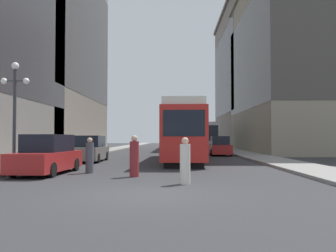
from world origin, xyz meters
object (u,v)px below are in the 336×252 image
object	(u,v)px
parked_car_left_mid	(48,155)
pedestrian_crossing_near	(185,162)
parked_car_left_near	(90,149)
lamp_post_left_near	(15,98)
pedestrian_crossing_far	(90,157)
streetcar	(184,132)
transit_bus	(204,136)
pedestrian_on_sidewalk	(134,157)
parked_car_right_far	(219,147)

from	to	relation	value
parked_car_left_mid	pedestrian_crossing_near	bearing A→B (deg)	-26.83
parked_car_left_near	pedestrian_crossing_near	xyz separation A→B (m)	(6.28, -11.95, -0.06)
parked_car_left_mid	lamp_post_left_near	xyz separation A→B (m)	(-1.90, 0.71, 2.75)
pedestrian_crossing_far	lamp_post_left_near	size ratio (longest dim) A/B	0.32
streetcar	transit_bus	xyz separation A→B (m)	(3.07, 19.21, -0.15)
streetcar	lamp_post_left_near	xyz separation A→B (m)	(-8.48, -8.94, 1.50)
parked_car_left_mid	pedestrian_on_sidewalk	distance (m)	4.36
parked_car_right_far	pedestrian_on_sidewalk	bearing A→B (deg)	71.36
parked_car_left_near	parked_car_right_far	world-z (taller)	same
lamp_post_left_near	parked_car_left_near	bearing A→B (deg)	76.10
parked_car_right_far	pedestrian_on_sidewalk	xyz separation A→B (m)	(-5.92, -18.21, -0.02)
pedestrian_crossing_far	parked_car_left_near	bearing A→B (deg)	-76.64
pedestrian_crossing_near	pedestrian_on_sidewalk	xyz separation A→B (m)	(-2.10, 2.34, 0.04)
transit_bus	lamp_post_left_near	world-z (taller)	lamp_post_left_near
parked_car_left_mid	pedestrian_on_sidewalk	size ratio (longest dim) A/B	2.77
parked_car_left_mid	pedestrian_crossing_far	xyz separation A→B (m)	(1.89, 0.31, -0.06)
parked_car_right_far	lamp_post_left_near	distance (m)	20.42
parked_car_left_mid	streetcar	bearing A→B (deg)	58.45
parked_car_right_far	pedestrian_on_sidewalk	size ratio (longest dim) A/B	2.58
parked_car_left_near	pedestrian_on_sidewalk	bearing A→B (deg)	-67.04
pedestrian_on_sidewalk	streetcar	bearing A→B (deg)	81.41
pedestrian_crossing_far	pedestrian_on_sidewalk	distance (m)	2.76
parked_car_right_far	pedestrian_crossing_near	distance (m)	20.91
parked_car_left_mid	pedestrian_crossing_far	size ratio (longest dim) A/B	2.93
parked_car_left_mid	pedestrian_crossing_near	distance (m)	7.22
lamp_post_left_near	parked_car_left_mid	bearing A→B (deg)	-20.59
streetcar	pedestrian_crossing_far	xyz separation A→B (m)	(-4.69, -9.34, -1.32)
parked_car_right_far	pedestrian_crossing_far	bearing A→B (deg)	63.16
parked_car_left_near	pedestrian_on_sidewalk	world-z (taller)	parked_car_left_near
transit_bus	parked_car_right_far	world-z (taller)	transit_bus
parked_car_left_near	parked_car_right_far	size ratio (longest dim) A/B	1.07
transit_bus	pedestrian_crossing_far	world-z (taller)	transit_bus
streetcar	parked_car_left_mid	world-z (taller)	streetcar
transit_bus	pedestrian_on_sidewalk	distance (m)	30.60
parked_car_left_mid	pedestrian_on_sidewalk	bearing A→B (deg)	-13.50
parked_car_left_near	parked_car_left_mid	size ratio (longest dim) A/B	1.00
pedestrian_crossing_far	transit_bus	bearing A→B (deg)	-105.02
transit_bus	lamp_post_left_near	xyz separation A→B (m)	(-11.55, -28.15, 1.65)
streetcar	lamp_post_left_near	world-z (taller)	lamp_post_left_near
transit_bus	streetcar	bearing A→B (deg)	-98.54
pedestrian_on_sidewalk	parked_car_right_far	bearing A→B (deg)	75.82
pedestrian_crossing_far	lamp_post_left_near	xyz separation A→B (m)	(-3.79, 0.40, 2.82)
streetcar	lamp_post_left_near	distance (m)	12.41
parked_car_right_far	pedestrian_crossing_near	bearing A→B (deg)	78.84
parked_car_left_near	pedestrian_crossing_far	bearing A→B (deg)	-77.40
streetcar	pedestrian_crossing_near	bearing A→B (deg)	-89.91
streetcar	parked_car_right_far	distance (m)	8.24
transit_bus	parked_car_left_mid	bearing A→B (deg)	-107.95
pedestrian_crossing_far	lamp_post_left_near	bearing A→B (deg)	-5.85
pedestrian_crossing_near	pedestrian_on_sidewalk	bearing A→B (deg)	49.55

